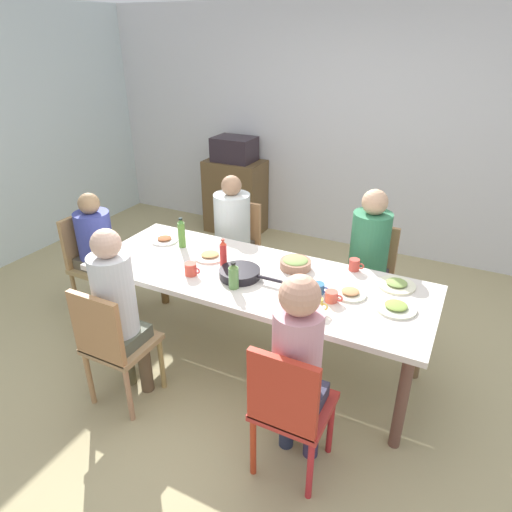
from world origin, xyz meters
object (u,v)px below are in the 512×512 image
Objects in this scene: chair_4 at (92,258)px; bottle_2 at (234,276)px; cup_0 at (332,296)px; chair_3 at (289,406)px; person_3 at (297,361)px; chair_0 at (368,273)px; chair_2 at (112,342)px; chair_1 at (237,244)px; cup_2 at (191,269)px; person_0 at (369,252)px; bottle_1 at (182,233)px; cup_3 at (318,288)px; plate_4 at (350,293)px; bowl_0 at (296,263)px; person_1 at (232,227)px; plate_0 at (396,307)px; plate_2 at (165,240)px; cup_4 at (318,305)px; person_4 at (97,244)px; plate_1 at (210,256)px; serving_pan at (240,273)px; dining_table at (256,283)px; person_2 at (117,305)px; side_cabinet at (235,197)px; bottle_0 at (223,255)px.

bottle_2 is at bearing -8.31° from chair_4.
chair_4 is 7.67× the size of cup_0.
person_3 is (-0.00, 0.09, 0.23)m from chair_3.
chair_0 is 1.00× the size of chair_2.
bottle_2 is (0.57, -1.06, 0.33)m from chair_1.
chair_3 reaches higher than cup_2.
bottle_1 is (-1.36, -0.59, 0.12)m from person_0.
chair_3 reaches higher than cup_3.
cup_3 is (0.89, 0.17, -0.01)m from cup_2.
plate_4 is at bearing -31.57° from chair_1.
cup_0 is 0.97× the size of cup_2.
bowl_0 is at bearing 6.95° from chair_4.
person_1 reaches higher than plate_0.
bottle_2 is (-0.67, -1.06, 0.33)m from chair_0.
cup_4 reaches higher than plate_2.
cup_4 is 0.60m from bottle_2.
plate_0 is at bearing -4.97° from bottle_1.
plate_1 is (1.08, 0.09, 0.09)m from person_4.
serving_pan is at bearing -175.52° from plate_0.
dining_table is 20.81× the size of cup_3.
bottle_1 is (0.19, -0.02, 0.10)m from plate_2.
plate_0 reaches higher than dining_table.
dining_table is 0.49m from cup_3.
person_1 is at bearing 78.35° from bottle_1.
serving_pan is 4.41× the size of cup_4.
dining_table is 10.91× the size of bowl_0.
person_2 is 0.77m from bottle_2.
bowl_0 reaches higher than plate_0.
cup_3 is at bearing -100.11° from person_0.
side_cabinet is (-0.76, 1.33, -0.06)m from chair_1.
person_1 reaches higher than plate_4.
person_4 is at bearing -179.06° from plate_4.
cup_3 is at bearing 152.16° from cup_0.
bottle_2 is at bearing -8.82° from person_4.
cup_3 is at bearing -38.30° from chair_1.
bottle_0 is at bearing 65.32° from chair_2.
cup_0 is 0.16m from cup_4.
cup_0 is 0.49× the size of bottle_0.
dining_table is 2.75× the size of chair_2.
cup_4 reaches higher than plate_0.
bottle_0 is (-0.87, -0.77, 0.12)m from person_0.
side_cabinet is at bearing 129.35° from bowl_0.
cup_4 reaches higher than plate_1.
bottle_2 reaches higher than cup_0.
plate_0 and plate_4 have the same top height.
chair_1 is at bearing 141.70° from cup_3.
cup_4 is 1.35m from bottle_1.
person_2 is 1.41× the size of chair_3.
dining_table is 0.96m from person_2.
person_3 is at bearing -43.28° from serving_pan.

